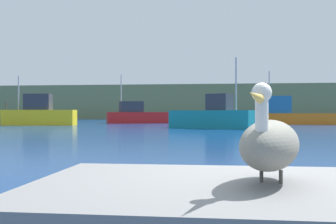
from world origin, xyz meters
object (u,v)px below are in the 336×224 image
Objects in this scene: fishing_boat_orange at (289,115)px; fishing_boat_red at (139,115)px; pelican at (270,144)px; fishing_boat_yellow at (39,114)px; fishing_boat_teal at (213,117)px.

fishing_boat_orange is 1.02× the size of fishing_boat_red.
pelican is 35.07m from fishing_boat_yellow.
fishing_boat_orange reaches higher than pelican.
pelican is 0.15× the size of fishing_boat_orange.
pelican is 25.26m from fishing_boat_teal.
fishing_boat_yellow is (-23.58, -5.53, 0.07)m from fishing_boat_orange.
fishing_boat_yellow is 17.01m from fishing_boat_teal.
fishing_boat_orange is at bearing 80.69° from fishing_boat_teal.
fishing_boat_yellow is 1.04× the size of fishing_boat_teal.
pelican is 0.19× the size of fishing_boat_teal.
fishing_boat_red is (-8.52, 39.27, 0.02)m from pelican.
pelican is 37.27m from fishing_boat_orange.
fishing_boat_red is (-8.19, 14.01, 0.03)m from fishing_boat_teal.
fishing_boat_yellow is 11.35m from fishing_boat_red.
fishing_boat_yellow is at bearing -134.49° from pelican.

